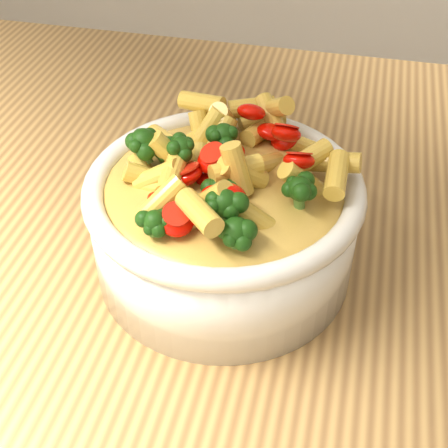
# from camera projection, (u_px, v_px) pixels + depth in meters

# --- Properties ---
(table) EXTENTS (1.20, 0.80, 0.90)m
(table) POSITION_uv_depth(u_px,v_px,m) (261.00, 302.00, 0.67)
(table) COLOR tan
(table) RESTS_ON ground
(serving_bowl) EXTENTS (0.23, 0.23, 0.10)m
(serving_bowl) POSITION_uv_depth(u_px,v_px,m) (224.00, 223.00, 0.53)
(serving_bowl) COLOR white
(serving_bowl) RESTS_ON table
(pasta_salad) EXTENTS (0.18, 0.18, 0.04)m
(pasta_salad) POSITION_uv_depth(u_px,v_px,m) (224.00, 164.00, 0.49)
(pasta_salad) COLOR gold
(pasta_salad) RESTS_ON serving_bowl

